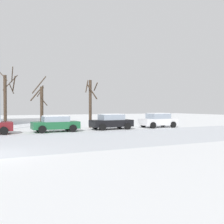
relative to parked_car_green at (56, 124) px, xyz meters
The scene contains 6 objects.
parked_car_green is the anchor object (origin of this frame).
parked_car_black 5.45m from the parked_car_green, ahead, with size 4.03×1.99×1.50m.
parked_car_white 10.90m from the parked_car_green, ahead, with size 3.93×1.99×1.52m.
tree_far_left 5.90m from the parked_car_green, 132.79° to the left, with size 2.03×2.04×5.92m.
tree_far_mid 5.62m from the parked_car_green, 34.15° to the left, with size 1.32×1.27×5.00m.
tree_far_right 3.40m from the parked_car_green, 102.73° to the left, with size 1.64×1.56×5.21m.
Camera 1 is at (0.04, -12.56, 2.14)m, focal length 41.34 mm.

